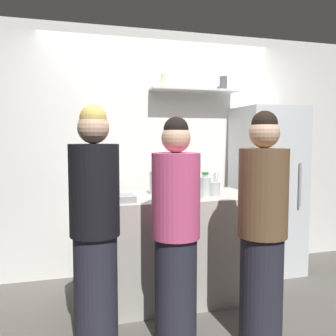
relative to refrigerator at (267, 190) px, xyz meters
The scene contains 13 objects.
ground_plane 1.65m from the refrigerator, 142.36° to the right, with size 5.28×5.28×0.00m, color #59544F.
back_wall_assembly 1.24m from the refrigerator, 160.05° to the left, with size 4.80×0.32×2.60m.
refrigerator is the anchor object (origin of this frame).
counter 1.36m from the refrigerator, 162.88° to the right, with size 1.56×0.76×0.94m, color #B7B2A8.
baking_pan 1.83m from the refrigerator, 162.44° to the right, with size 0.34×0.24×0.05m, color gray.
utensil_holder 0.97m from the refrigerator, 149.74° to the right, with size 0.11×0.11×0.21m.
wine_bottle_amber_glass 1.43m from the refrigerator, 154.61° to the right, with size 0.07×0.07×0.32m.
wine_bottle_dark_glass 0.93m from the refrigerator, behind, with size 0.07×0.07×0.34m.
wine_bottle_pale_glass 1.36m from the refrigerator, 169.47° to the right, with size 0.08×0.08×0.31m.
water_bottle_plastic 1.12m from the refrigerator, 148.84° to the right, with size 0.09×0.09×0.22m.
person_brown_jacket 1.53m from the refrigerator, 122.13° to the right, with size 0.34×0.34×1.64m.
person_pink_top 1.77m from the refrigerator, 141.56° to the right, with size 0.34×0.34×1.60m.
person_blonde 2.18m from the refrigerator, 152.40° to the right, with size 0.34×0.34×1.67m.
Camera 1 is at (-1.04, -2.68, 1.45)m, focal length 39.45 mm.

